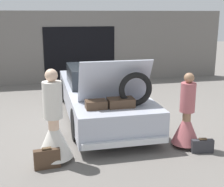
{
  "coord_description": "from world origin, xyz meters",
  "views": [
    {
      "loc": [
        -1.5,
        -7.98,
        2.7
      ],
      "look_at": [
        0.0,
        -1.41,
        0.97
      ],
      "focal_mm": 50.0,
      "sensor_mm": 36.0,
      "label": 1
    }
  ],
  "objects": [
    {
      "name": "suitcase_beside_right_person",
      "position": [
        1.54,
        -2.77,
        0.14
      ],
      "size": [
        0.45,
        0.19,
        0.3
      ],
      "color": "#2D2D33",
      "rests_on": "ground_plane"
    },
    {
      "name": "person_right",
      "position": [
        1.34,
        -2.41,
        0.56
      ],
      "size": [
        0.58,
        0.58,
        1.56
      ],
      "rotation": [
        0.0,
        0.0,
        1.75
      ],
      "color": "#997051",
      "rests_on": "ground_plane"
    },
    {
      "name": "suitcase_beside_left_person",
      "position": [
        -1.5,
        -2.74,
        0.18
      ],
      "size": [
        0.48,
        0.17,
        0.39
      ],
      "color": "#473323",
      "rests_on": "ground_plane"
    },
    {
      "name": "person_left",
      "position": [
        -1.34,
        -2.48,
        0.62
      ],
      "size": [
        0.67,
        0.67,
        1.76
      ],
      "rotation": [
        0.0,
        0.0,
        -1.44
      ],
      "color": "beige",
      "rests_on": "ground_plane"
    },
    {
      "name": "ground_plane",
      "position": [
        0.0,
        0.0,
        0.0
      ],
      "size": [
        40.0,
        40.0,
        0.0
      ],
      "primitive_type": "plane",
      "color": "slate"
    },
    {
      "name": "car",
      "position": [
        0.0,
        0.01,
        0.6
      ],
      "size": [
        1.85,
        5.23,
        1.78
      ],
      "color": "#B2B7C6",
      "rests_on": "ground_plane"
    },
    {
      "name": "garage_wall_back",
      "position": [
        0.0,
        4.38,
        1.39
      ],
      "size": [
        12.0,
        0.14,
        2.8
      ],
      "color": "slate",
      "rests_on": "ground_plane"
    }
  ]
}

